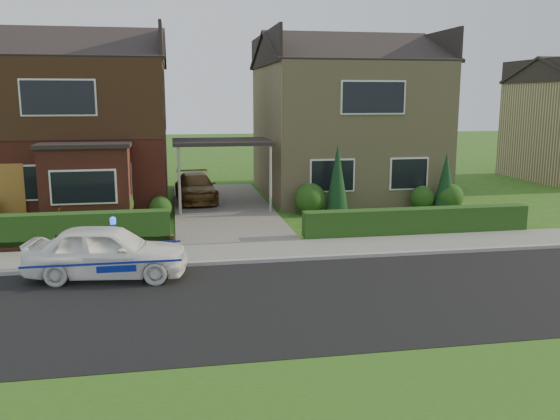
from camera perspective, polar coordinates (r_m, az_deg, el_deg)
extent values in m
plane|color=#245115|center=(13.18, -1.41, -8.79)|extent=(120.00, 120.00, 0.00)
cube|color=black|center=(13.18, -1.41, -8.79)|extent=(60.00, 6.00, 0.02)
cube|color=#9E9993|center=(16.04, -3.10, -4.97)|extent=(60.00, 0.16, 0.12)
cube|color=slate|center=(17.05, -3.55, -4.06)|extent=(60.00, 2.00, 0.10)
cube|color=#666059|center=(23.75, -5.52, 0.20)|extent=(3.80, 12.00, 0.12)
cube|color=brown|center=(26.60, -18.84, 6.98)|extent=(7.20, 8.00, 5.80)
cube|color=white|center=(23.11, -23.93, 2.38)|extent=(1.80, 0.08, 1.30)
cube|color=white|center=(22.57, -16.09, 2.71)|extent=(1.60, 0.08, 1.30)
cube|color=white|center=(22.59, -20.56, 10.10)|extent=(2.60, 0.08, 1.30)
cube|color=black|center=(26.56, -19.03, 10.10)|extent=(7.26, 8.06, 2.90)
cube|color=brown|center=(22.00, -18.12, 2.26)|extent=(3.00, 1.40, 2.70)
cube|color=black|center=(21.84, -18.34, 5.95)|extent=(3.20, 1.60, 0.14)
cube|color=tan|center=(27.42, 6.10, 7.59)|extent=(7.20, 8.00, 5.80)
cube|color=white|center=(23.27, 5.05, 3.33)|extent=(1.80, 0.08, 1.30)
cube|color=white|center=(24.30, 12.29, 3.44)|extent=(1.60, 0.08, 1.30)
cube|color=white|center=(23.54, 8.96, 10.65)|extent=(2.60, 0.08, 1.30)
cube|color=black|center=(23.41, -5.64, 6.56)|extent=(3.80, 3.00, 0.14)
cylinder|color=gray|center=(22.09, -9.67, 2.68)|extent=(0.10, 0.10, 2.70)
cylinder|color=gray|center=(22.38, -0.93, 2.94)|extent=(0.10, 0.10, 2.70)
cube|color=brown|center=(18.49, -22.19, -3.26)|extent=(7.70, 0.25, 0.36)
cube|color=#173611|center=(18.68, -22.06, -3.68)|extent=(7.50, 0.55, 0.90)
cube|color=#173611|center=(19.73, 12.99, -2.41)|extent=(7.50, 0.55, 0.80)
sphere|color=#173611|center=(22.00, -15.60, 0.58)|extent=(1.32, 1.32, 1.32)
sphere|color=#173611|center=(22.24, -11.40, 0.25)|extent=(0.84, 0.84, 0.84)
sphere|color=#173611|center=(22.59, 2.92, 1.08)|extent=(1.20, 1.20, 1.20)
sphere|color=#173611|center=(24.16, 13.55, 1.14)|extent=(0.96, 0.96, 0.96)
sphere|color=#173611|center=(24.30, 16.00, 1.22)|extent=(1.08, 1.08, 1.08)
cone|color=black|center=(22.54, 5.53, 2.82)|extent=(0.90, 0.90, 2.60)
cone|color=black|center=(24.13, 15.64, 2.52)|extent=(0.90, 0.90, 2.20)
imported|color=white|center=(15.24, -16.28, -3.89)|extent=(2.07, 4.09, 1.34)
sphere|color=#193FF2|center=(15.05, -15.69, -1.11)|extent=(0.17, 0.17, 0.17)
cube|color=navy|center=(14.49, -16.59, -4.88)|extent=(3.61, 0.02, 0.05)
cube|color=navy|center=(16.01, -15.99, -3.36)|extent=(3.61, 0.01, 0.05)
ellipsoid|color=black|center=(15.24, -20.49, -3.10)|extent=(0.22, 0.17, 0.21)
sphere|color=white|center=(15.18, -20.47, -3.19)|extent=(0.11, 0.11, 0.11)
sphere|color=black|center=(15.18, -20.46, -2.60)|extent=(0.13, 0.13, 0.13)
cone|color=black|center=(15.18, -20.64, -2.36)|extent=(0.04, 0.04, 0.05)
cone|color=black|center=(15.17, -20.30, -2.35)|extent=(0.04, 0.04, 0.05)
imported|color=brown|center=(25.09, -8.12, 2.17)|extent=(1.79, 4.01, 1.14)
imported|color=gray|center=(19.17, -22.48, -2.32)|extent=(0.41, 0.35, 0.67)
imported|color=gray|center=(21.34, -20.72, -0.82)|extent=(0.51, 0.48, 0.74)
imported|color=gray|center=(19.78, -20.20, -1.61)|extent=(0.44, 0.44, 0.78)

